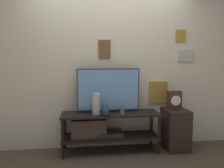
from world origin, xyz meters
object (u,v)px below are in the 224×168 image
vase_urn_stoneware (105,109)px  mantel_clock (175,100)px  vase_tall_ceramic (96,104)px  vase_slim_bronze (122,108)px  television (108,90)px

vase_urn_stoneware → mantel_clock: bearing=8.2°
vase_tall_ceramic → mantel_clock: mantel_clock is taller
vase_slim_bronze → vase_urn_stoneware: bearing=-163.5°
vase_tall_ceramic → vase_slim_bronze: size_ratio=1.73×
vase_urn_stoneware → television: bearing=74.1°
television → vase_tall_ceramic: (-0.19, -0.13, -0.19)m
television → vase_tall_ceramic: bearing=-145.3°
television → vase_tall_ceramic: 0.30m
television → mantel_clock: bearing=-5.0°
mantel_clock → vase_tall_ceramic: bearing=-177.9°
vase_slim_bronze → television: bearing=136.7°
mantel_clock → television: bearing=175.0°
vase_tall_ceramic → vase_urn_stoneware: 0.18m
vase_slim_bronze → mantel_clock: mantel_clock is taller
vase_tall_ceramic → mantel_clock: 1.21m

